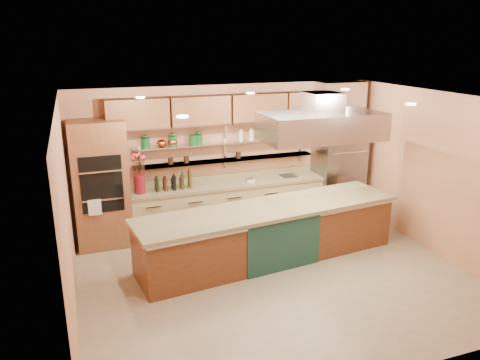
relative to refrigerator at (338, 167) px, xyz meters
name	(u,v)px	position (x,y,z in m)	size (l,w,h in m)	color
floor	(276,277)	(-2.35, -2.14, -1.06)	(6.00, 5.00, 0.02)	gray
ceiling	(280,100)	(-2.35, -2.14, 1.75)	(6.00, 5.00, 0.02)	black
wall_back	(227,156)	(-2.35, 0.36, 0.35)	(6.00, 0.04, 2.80)	tan
wall_front	(378,267)	(-2.35, -4.64, 0.35)	(6.00, 0.04, 2.80)	tan
wall_left	(67,218)	(-5.35, -2.14, 0.35)	(0.04, 5.00, 2.80)	tan
wall_right	(438,175)	(0.65, -2.14, 0.35)	(0.04, 5.00, 2.80)	tan
oven_stack	(101,185)	(-4.80, 0.04, 0.10)	(0.95, 0.64, 2.30)	brown
refrigerator	(338,167)	(0.00, 0.00, 0.00)	(0.95, 0.72, 2.10)	slate
back_counter	(229,205)	(-2.40, 0.06, -0.58)	(3.84, 0.64, 0.93)	tan
wall_shelf_lower	(226,160)	(-2.40, 0.23, 0.30)	(3.60, 0.26, 0.03)	#BABBC1
wall_shelf_upper	(226,143)	(-2.40, 0.23, 0.65)	(3.60, 0.26, 0.03)	#BABBC1
upper_cabinets	(229,109)	(-2.35, 0.18, 1.30)	(4.60, 0.36, 0.55)	brown
range_hood	(322,126)	(-1.30, -1.49, 1.20)	(2.00, 1.00, 0.45)	#BABBC1
ceiling_downlights	(275,100)	(-2.35, -1.94, 1.72)	(4.00, 2.80, 0.02)	#FFE5A5
island	(269,233)	(-2.20, -1.49, -0.58)	(4.50, 0.98, 0.94)	brown
flower_vase	(140,184)	(-4.13, 0.01, 0.06)	(0.20, 0.20, 0.35)	maroon
oil_bottle_cluster	(174,183)	(-3.51, 0.01, 0.00)	(0.75, 0.21, 0.24)	black
kitchen_scale	(250,179)	(-1.98, 0.01, -0.08)	(0.16, 0.12, 0.09)	silver
bar_faucet	(291,170)	(-1.05, 0.11, -0.01)	(0.03, 0.03, 0.23)	white
copper_kettle	(161,143)	(-3.66, 0.23, 0.73)	(0.17, 0.17, 0.14)	#D15130
green_canister	(193,140)	(-3.06, 0.23, 0.75)	(0.14, 0.14, 0.17)	#104C21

